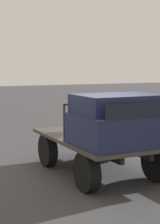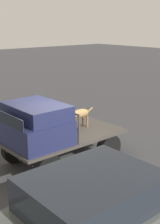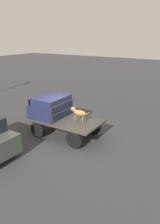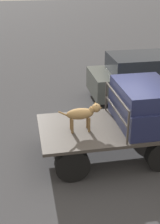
# 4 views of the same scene
# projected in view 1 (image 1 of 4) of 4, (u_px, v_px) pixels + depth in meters

# --- Properties ---
(ground_plane) EXTENTS (80.00, 80.00, 0.00)m
(ground_plane) POSITION_uv_depth(u_px,v_px,m) (98.00, 173.00, 9.12)
(ground_plane) COLOR #38383A
(flatbed_truck) EXTENTS (3.63, 2.07, 0.90)m
(flatbed_truck) POSITION_uv_depth(u_px,v_px,m) (98.00, 147.00, 9.04)
(flatbed_truck) COLOR black
(flatbed_truck) RESTS_ON ground
(truck_cab) EXTENTS (1.55, 1.95, 1.08)m
(truck_cab) POSITION_uv_depth(u_px,v_px,m) (119.00, 121.00, 8.09)
(truck_cab) COLOR #1E2347
(truck_cab) RESTS_ON flatbed_truck
(truck_headboard) EXTENTS (0.04, 1.95, 0.85)m
(truck_headboard) POSITION_uv_depth(u_px,v_px,m) (101.00, 114.00, 8.80)
(truck_headboard) COLOR #3D3833
(truck_headboard) RESTS_ON flatbed_truck
(dog) EXTENTS (1.11, 0.28, 0.74)m
(dog) POSITION_uv_depth(u_px,v_px,m) (81.00, 114.00, 9.54)
(dog) COLOR brown
(dog) RESTS_ON flatbed_truck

